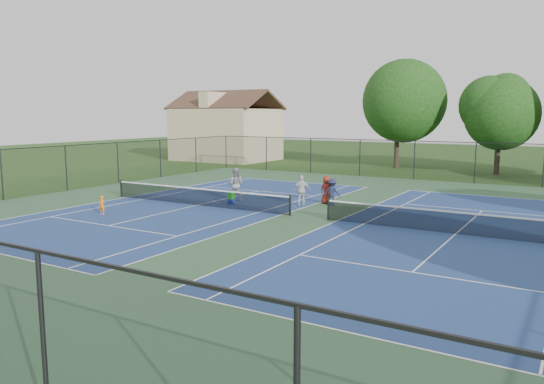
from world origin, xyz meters
The scene contains 15 objects.
ground centered at (0.00, 0.00, 0.00)m, with size 140.00×140.00×0.00m, color #234716.
court_pad centered at (0.00, 0.00, 0.00)m, with size 36.00×36.00×0.01m, color #2C4E36.
tennis_court_left centered at (-7.00, 0.00, 0.10)m, with size 12.00×23.83×1.07m.
tennis_court_right centered at (7.00, 0.00, 0.10)m, with size 12.00×23.83×1.07m.
perimeter_fence centered at (0.00, 0.00, 1.60)m, with size 36.08×36.08×3.02m.
tree_back_b centered at (-4.00, 26.00, 6.60)m, with size 7.60×7.60×10.03m.
tree_back_c centered at (5.00, 25.00, 5.48)m, with size 6.00×6.00×8.40m.
clapboard_house centered at (-23.00, 25.00, 3.09)m, with size 10.80×8.10×7.65m.
child_player centered at (-9.41, -4.62, 0.48)m, with size 0.35×0.23×0.96m, color orange.
instructor centered at (-6.04, 2.38, 0.98)m, with size 0.95×0.74×1.96m, color gray.
bystander_a centered at (-1.97, 2.97, 0.85)m, with size 1.00×0.42×1.71m, color silver.
bystander_b centered at (-0.51, 3.86, 0.75)m, with size 0.97×0.56×1.50m, color #1C233E.
bystander_c centered at (-1.02, 4.19, 0.80)m, with size 0.78×0.51×1.60m, color maroon.
ball_crate centered at (-5.52, 1.21, 0.16)m, with size 0.37×0.28×0.32m, color #16339B.
ball_hopper centered at (-5.52, 1.21, 0.53)m, with size 0.34×0.27×0.42m, color green.
Camera 1 is at (11.61, -22.89, 5.07)m, focal length 35.00 mm.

